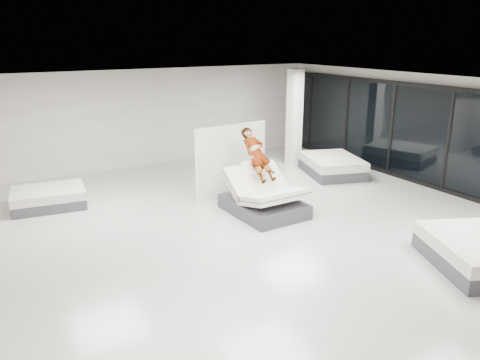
{
  "coord_description": "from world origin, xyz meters",
  "views": [
    {
      "loc": [
        -5.42,
        -7.94,
        4.2
      ],
      "look_at": [
        -0.14,
        1.03,
        1.0
      ],
      "focal_mm": 35.0,
      "sensor_mm": 36.0,
      "label": 1
    }
  ],
  "objects_px": {
    "column": "(294,118)",
    "flat_bed_left_far": "(49,198)",
    "remote": "(273,172)",
    "divider_panel": "(231,161)",
    "flat_bed_right_near": "(477,253)",
    "person": "(257,163)",
    "flat_bed_right_far": "(332,166)",
    "hero_bed": "(264,198)"
  },
  "relations": [
    {
      "from": "flat_bed_right_far",
      "to": "flat_bed_left_far",
      "type": "bearing_deg",
      "value": 170.25
    },
    {
      "from": "remote",
      "to": "divider_panel",
      "type": "distance_m",
      "value": 1.66
    },
    {
      "from": "divider_panel",
      "to": "flat_bed_right_near",
      "type": "xyz_separation_m",
      "value": [
        1.93,
        -6.02,
        -0.7
      ]
    },
    {
      "from": "divider_panel",
      "to": "flat_bed_left_far",
      "type": "height_order",
      "value": "divider_panel"
    },
    {
      "from": "flat_bed_right_near",
      "to": "flat_bed_left_far",
      "type": "relative_size",
      "value": 1.31
    },
    {
      "from": "hero_bed",
      "to": "person",
      "type": "height_order",
      "value": "person"
    },
    {
      "from": "remote",
      "to": "flat_bed_right_near",
      "type": "height_order",
      "value": "remote"
    },
    {
      "from": "hero_bed",
      "to": "column",
      "type": "xyz_separation_m",
      "value": [
        3.4,
        3.38,
        1.21
      ]
    },
    {
      "from": "remote",
      "to": "flat_bed_right_far",
      "type": "bearing_deg",
      "value": 25.82
    },
    {
      "from": "hero_bed",
      "to": "flat_bed_right_far",
      "type": "relative_size",
      "value": 0.83
    },
    {
      "from": "flat_bed_left_far",
      "to": "hero_bed",
      "type": "bearing_deg",
      "value": -35.28
    },
    {
      "from": "person",
      "to": "remote",
      "type": "bearing_deg",
      "value": -57.85
    },
    {
      "from": "person",
      "to": "flat_bed_left_far",
      "type": "relative_size",
      "value": 0.8
    },
    {
      "from": "remote",
      "to": "divider_panel",
      "type": "height_order",
      "value": "divider_panel"
    },
    {
      "from": "person",
      "to": "flat_bed_right_far",
      "type": "bearing_deg",
      "value": 19.96
    },
    {
      "from": "person",
      "to": "divider_panel",
      "type": "height_order",
      "value": "divider_panel"
    },
    {
      "from": "flat_bed_right_near",
      "to": "column",
      "type": "distance_m",
      "value": 8.03
    },
    {
      "from": "hero_bed",
      "to": "flat_bed_right_near",
      "type": "relative_size",
      "value": 0.81
    },
    {
      "from": "person",
      "to": "flat_bed_right_far",
      "type": "height_order",
      "value": "person"
    },
    {
      "from": "flat_bed_right_near",
      "to": "divider_panel",
      "type": "bearing_deg",
      "value": 107.8
    },
    {
      "from": "flat_bed_left_far",
      "to": "column",
      "type": "relative_size",
      "value": 0.6
    },
    {
      "from": "flat_bed_right_far",
      "to": "divider_panel",
      "type": "bearing_deg",
      "value": -177.64
    },
    {
      "from": "flat_bed_right_near",
      "to": "person",
      "type": "bearing_deg",
      "value": 112.28
    },
    {
      "from": "flat_bed_right_far",
      "to": "column",
      "type": "relative_size",
      "value": 0.76
    },
    {
      "from": "divider_panel",
      "to": "flat_bed_right_far",
      "type": "bearing_deg",
      "value": -0.62
    },
    {
      "from": "person",
      "to": "remote",
      "type": "distance_m",
      "value": 0.45
    },
    {
      "from": "divider_panel",
      "to": "column",
      "type": "height_order",
      "value": "column"
    },
    {
      "from": "remote",
      "to": "flat_bed_left_far",
      "type": "distance_m",
      "value": 5.78
    },
    {
      "from": "column",
      "to": "divider_panel",
      "type": "bearing_deg",
      "value": -152.67
    },
    {
      "from": "hero_bed",
      "to": "flat_bed_left_far",
      "type": "xyz_separation_m",
      "value": [
        -4.51,
        3.19,
        -0.14
      ]
    },
    {
      "from": "divider_panel",
      "to": "flat_bed_left_far",
      "type": "bearing_deg",
      "value": 157.76
    },
    {
      "from": "person",
      "to": "column",
      "type": "bearing_deg",
      "value": 40.68
    },
    {
      "from": "divider_panel",
      "to": "flat_bed_right_far",
      "type": "distance_m",
      "value": 3.82
    },
    {
      "from": "flat_bed_right_far",
      "to": "flat_bed_right_near",
      "type": "xyz_separation_m",
      "value": [
        -1.82,
        -6.17,
        -0.0
      ]
    },
    {
      "from": "flat_bed_right_near",
      "to": "column",
      "type": "height_order",
      "value": "column"
    },
    {
      "from": "person",
      "to": "remote",
      "type": "xyz_separation_m",
      "value": [
        0.23,
        -0.35,
        -0.17
      ]
    },
    {
      "from": "hero_bed",
      "to": "remote",
      "type": "distance_m",
      "value": 0.69
    },
    {
      "from": "hero_bed",
      "to": "divider_panel",
      "type": "distance_m",
      "value": 1.72
    },
    {
      "from": "person",
      "to": "column",
      "type": "xyz_separation_m",
      "value": [
        3.41,
        3.06,
        0.39
      ]
    },
    {
      "from": "remote",
      "to": "column",
      "type": "height_order",
      "value": "column"
    },
    {
      "from": "person",
      "to": "flat_bed_right_near",
      "type": "relative_size",
      "value": 0.62
    },
    {
      "from": "column",
      "to": "flat_bed_left_far",
      "type": "bearing_deg",
      "value": -178.63
    }
  ]
}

